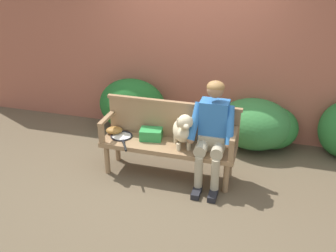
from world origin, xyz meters
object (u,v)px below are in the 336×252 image
(dog_on_bench, at_px, (183,130))
(tennis_racket, at_px, (122,137))
(baseball_glove, at_px, (114,130))
(garden_bench, at_px, (168,148))
(person_seated, at_px, (212,130))
(sports_bag, at_px, (151,134))

(dog_on_bench, height_order, tennis_racket, dog_on_bench)
(tennis_racket, bearing_deg, baseball_glove, 148.90)
(tennis_racket, distance_m, baseball_glove, 0.17)
(tennis_racket, height_order, baseball_glove, baseball_glove)
(garden_bench, relative_size, dog_on_bench, 3.49)
(garden_bench, distance_m, baseball_glove, 0.78)
(person_seated, distance_m, dog_on_bench, 0.36)
(baseball_glove, bearing_deg, garden_bench, -25.57)
(tennis_racket, bearing_deg, person_seated, -0.34)
(tennis_racket, bearing_deg, sports_bag, 9.94)
(tennis_racket, bearing_deg, garden_bench, 0.18)
(person_seated, distance_m, sports_bag, 0.83)
(tennis_racket, xyz_separation_m, sports_bag, (0.38, 0.07, 0.06))
(person_seated, height_order, dog_on_bench, person_seated)
(tennis_racket, xyz_separation_m, baseball_glove, (-0.14, 0.09, 0.04))
(dog_on_bench, xyz_separation_m, baseball_glove, (-0.97, 0.13, -0.20))
(person_seated, xyz_separation_m, sports_bag, (-0.80, 0.07, -0.20))
(person_seated, bearing_deg, tennis_racket, 179.66)
(garden_bench, height_order, tennis_racket, tennis_racket)
(sports_bag, bearing_deg, garden_bench, -14.83)
(person_seated, xyz_separation_m, tennis_racket, (-1.18, 0.01, -0.26))
(person_seated, height_order, baseball_glove, person_seated)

